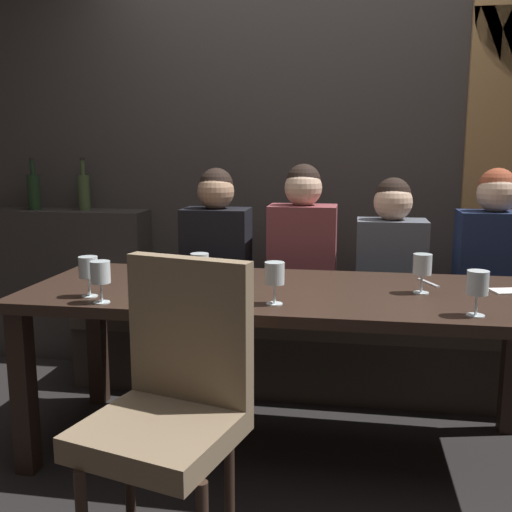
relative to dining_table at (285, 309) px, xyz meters
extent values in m
plane|color=black|center=(0.00, 0.00, -0.65)|extent=(9.00, 9.00, 0.00)
cube|color=#383330|center=(0.00, 1.22, 0.85)|extent=(6.00, 0.12, 3.00)
cube|color=#2F2B29|center=(-1.55, 1.04, -0.18)|extent=(1.10, 0.28, 0.95)
cube|color=black|center=(-1.03, -0.35, -0.30)|extent=(0.08, 0.08, 0.69)
cube|color=black|center=(-1.03, 0.35, -0.30)|extent=(0.08, 0.08, 0.69)
cube|color=black|center=(1.03, 0.35, -0.30)|extent=(0.08, 0.08, 0.69)
cube|color=#302119|center=(0.00, 0.00, 0.07)|extent=(2.20, 0.84, 0.04)
cube|color=#312A23|center=(0.00, 0.70, -0.48)|extent=(2.50, 0.40, 0.35)
cube|color=#473D33|center=(0.00, 0.70, -0.25)|extent=(2.50, 0.44, 0.10)
cylinder|color=#302119|center=(-0.48, -0.62, -0.44)|extent=(0.04, 0.04, 0.42)
cylinder|color=#302119|center=(-0.12, -0.62, -0.44)|extent=(0.04, 0.04, 0.42)
cube|color=#7F6B51|center=(-0.30, -0.80, -0.19)|extent=(0.54, 0.54, 0.08)
cube|color=#7F6B51|center=(-0.25, -0.62, 0.09)|extent=(0.44, 0.17, 0.48)
cube|color=black|center=(-0.46, 0.67, 0.08)|extent=(0.36, 0.24, 0.56)
sphere|color=tan|center=(-0.46, 0.67, 0.45)|extent=(0.20, 0.20, 0.20)
sphere|color=black|center=(-0.46, 0.68, 0.49)|extent=(0.18, 0.18, 0.18)
cube|color=brown|center=(0.01, 0.70, 0.09)|extent=(0.36, 0.24, 0.58)
sphere|color=#DBB293|center=(0.01, 0.70, 0.47)|extent=(0.20, 0.20, 0.20)
sphere|color=black|center=(0.01, 0.71, 0.51)|extent=(0.18, 0.18, 0.18)
cube|color=#4C515B|center=(0.48, 0.70, 0.06)|extent=(0.36, 0.24, 0.51)
sphere|color=#DBB293|center=(0.48, 0.70, 0.40)|extent=(0.20, 0.20, 0.20)
sphere|color=black|center=(0.48, 0.71, 0.44)|extent=(0.18, 0.18, 0.18)
cube|color=#192342|center=(0.99, 0.70, 0.08)|extent=(0.36, 0.24, 0.57)
sphere|color=#DBB293|center=(0.99, 0.70, 0.46)|extent=(0.20, 0.20, 0.20)
sphere|color=brown|center=(0.99, 0.71, 0.49)|extent=(0.18, 0.18, 0.18)
cylinder|color=black|center=(-1.72, 1.02, 0.41)|extent=(0.08, 0.08, 0.22)
cylinder|color=black|center=(-1.72, 1.02, 0.56)|extent=(0.03, 0.03, 0.09)
cylinder|color=black|center=(-1.72, 1.02, 0.62)|extent=(0.03, 0.03, 0.02)
cylinder|color=#384728|center=(-1.40, 1.06, 0.41)|extent=(0.08, 0.08, 0.22)
cylinder|color=#384728|center=(-1.40, 1.06, 0.56)|extent=(0.03, 0.03, 0.09)
cylinder|color=black|center=(-1.40, 1.06, 0.62)|extent=(0.03, 0.03, 0.02)
cylinder|color=silver|center=(-0.01, -0.26, 0.09)|extent=(0.06, 0.06, 0.00)
cylinder|color=silver|center=(-0.01, -0.26, 0.13)|extent=(0.01, 0.01, 0.07)
cylinder|color=silver|center=(-0.01, -0.26, 0.21)|extent=(0.08, 0.08, 0.08)
cylinder|color=silver|center=(-0.67, -0.35, 0.09)|extent=(0.06, 0.06, 0.00)
cylinder|color=silver|center=(-0.67, -0.35, 0.13)|extent=(0.01, 0.01, 0.07)
cylinder|color=silver|center=(-0.67, -0.35, 0.21)|extent=(0.08, 0.08, 0.08)
cylinder|color=gold|center=(-0.67, -0.35, 0.19)|extent=(0.07, 0.07, 0.05)
cylinder|color=silver|center=(0.72, -0.30, 0.09)|extent=(0.06, 0.06, 0.00)
cylinder|color=silver|center=(0.72, -0.30, 0.13)|extent=(0.01, 0.01, 0.07)
cylinder|color=silver|center=(0.72, -0.30, 0.21)|extent=(0.08, 0.08, 0.08)
cylinder|color=maroon|center=(0.72, -0.30, 0.18)|extent=(0.07, 0.07, 0.02)
cylinder|color=silver|center=(-0.34, -0.12, 0.09)|extent=(0.06, 0.06, 0.00)
cylinder|color=silver|center=(-0.34, -0.12, 0.13)|extent=(0.01, 0.01, 0.07)
cylinder|color=silver|center=(-0.34, -0.12, 0.21)|extent=(0.08, 0.08, 0.08)
cylinder|color=gold|center=(-0.34, -0.12, 0.18)|extent=(0.07, 0.07, 0.03)
cylinder|color=silver|center=(0.56, 0.02, 0.09)|extent=(0.06, 0.06, 0.00)
cylinder|color=silver|center=(0.56, 0.02, 0.13)|extent=(0.01, 0.01, 0.07)
cylinder|color=silver|center=(0.56, 0.02, 0.21)|extent=(0.08, 0.08, 0.08)
cylinder|color=maroon|center=(0.56, 0.02, 0.19)|extent=(0.07, 0.07, 0.04)
cylinder|color=silver|center=(-0.76, -0.26, 0.09)|extent=(0.06, 0.06, 0.00)
cylinder|color=silver|center=(-0.76, -0.26, 0.13)|extent=(0.01, 0.01, 0.07)
cylinder|color=silver|center=(-0.76, -0.26, 0.21)|extent=(0.08, 0.08, 0.08)
cylinder|color=white|center=(-0.41, 0.22, 0.09)|extent=(0.12, 0.12, 0.01)
cylinder|color=white|center=(-0.41, 0.22, 0.12)|extent=(0.06, 0.06, 0.06)
cylinder|color=brown|center=(-0.41, 0.22, 0.15)|extent=(0.05, 0.05, 0.01)
cube|color=silver|center=(0.61, 0.21, 0.09)|extent=(0.08, 0.16, 0.01)
cube|color=silver|center=(0.91, 0.09, 0.09)|extent=(0.13, 0.12, 0.01)
camera|label=1|loc=(0.27, -2.40, 0.67)|focal=40.92mm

